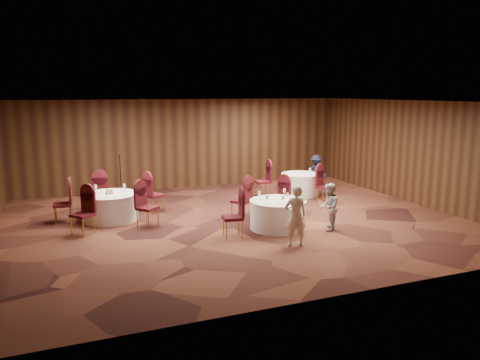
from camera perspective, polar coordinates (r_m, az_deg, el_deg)
name	(u,v)px	position (r m, az deg, el deg)	size (l,w,h in m)	color
ground	(236,222)	(12.69, -0.51, -5.10)	(12.00, 12.00, 0.00)	black
room_shell	(236,150)	(12.30, -0.52, 3.73)	(12.00, 12.00, 12.00)	silver
table_main	(278,214)	(12.03, 4.64, -4.18)	(1.44, 1.44, 0.74)	silver
table_left	(110,207)	(13.23, -15.54, -3.16)	(1.50, 1.50, 0.74)	silver
table_right	(300,184)	(15.98, 7.38, -0.50)	(1.31, 1.31, 0.74)	silver
chairs_main	(256,205)	(12.45, 1.92, -3.04)	(2.82, 2.19, 1.00)	#3B0B13
chairs_left	(110,202)	(13.23, -15.53, -2.61)	(3.14, 3.08, 1.00)	#3B0B13
chairs_right	(293,184)	(15.32, 6.50, -0.49)	(2.09, 2.20, 1.00)	#3B0B13
tabletop_main	(285,197)	(11.90, 5.47, -2.04)	(1.12, 1.04, 0.22)	silver
tabletop_left	(109,191)	(13.14, -15.64, -1.27)	(0.83, 0.78, 0.22)	silver
tabletop_right	(310,170)	(15.77, 8.55, 1.25)	(0.08, 0.08, 0.22)	silver
mic_stand	(121,188)	(15.37, -14.29, -0.99)	(0.24, 0.24, 1.50)	black
woman_a	(296,216)	(10.65, 6.79, -4.34)	(0.52, 0.34, 1.42)	white
woman_b	(329,207)	(12.00, 10.78, -3.24)	(0.59, 0.46, 1.21)	silver
man_c	(316,172)	(17.12, 9.27, 1.01)	(0.79, 0.45, 1.22)	black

